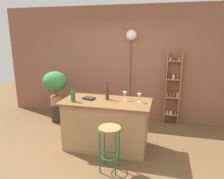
# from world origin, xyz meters

# --- Properties ---
(ground) EXTENTS (12.00, 12.00, 0.00)m
(ground) POSITION_xyz_m (0.00, 0.00, 0.00)
(ground) COLOR brown
(back_wall) EXTENTS (6.40, 0.10, 2.80)m
(back_wall) POSITION_xyz_m (0.00, 1.95, 1.40)
(back_wall) COLOR #8C5642
(back_wall) RESTS_ON ground
(kitchen_counter) EXTENTS (1.64, 0.79, 0.93)m
(kitchen_counter) POSITION_xyz_m (0.00, 0.30, 0.47)
(kitchen_counter) COLOR tan
(kitchen_counter) RESTS_ON ground
(bar_stool) EXTENTS (0.34, 0.34, 0.73)m
(bar_stool) POSITION_xyz_m (0.25, -0.39, 0.54)
(bar_stool) COLOR #196642
(bar_stool) RESTS_ON ground
(spice_shelf) EXTENTS (0.34, 0.15, 1.74)m
(spice_shelf) POSITION_xyz_m (1.22, 1.80, 0.87)
(spice_shelf) COLOR #A87F51
(spice_shelf) RESTS_ON ground
(plant_stool) EXTENTS (0.28, 0.28, 0.44)m
(plant_stool) POSITION_xyz_m (-1.52, 1.20, 0.22)
(plant_stool) COLOR #2D2823
(plant_stool) RESTS_ON ground
(potted_plant) EXTENTS (0.59, 0.53, 0.82)m
(potted_plant) POSITION_xyz_m (-1.52, 1.20, 0.99)
(potted_plant) COLOR #A86B4C
(potted_plant) RESTS_ON plant_stool
(bottle_soda_blue) EXTENTS (0.08, 0.08, 0.28)m
(bottle_soda_blue) POSITION_xyz_m (-0.56, 0.11, 1.03)
(bottle_soda_blue) COLOR #236638
(bottle_soda_blue) RESTS_ON kitchen_counter
(bottle_spirits_clear) EXTENTS (0.07, 0.07, 0.33)m
(bottle_spirits_clear) POSITION_xyz_m (0.00, 0.39, 1.05)
(bottle_spirits_clear) COLOR #5B2319
(bottle_spirits_clear) RESTS_ON kitchen_counter
(wine_glass_left) EXTENTS (0.07, 0.07, 0.16)m
(wine_glass_left) POSITION_xyz_m (0.60, 0.36, 1.04)
(wine_glass_left) COLOR silver
(wine_glass_left) RESTS_ON kitchen_counter
(wine_glass_center) EXTENTS (0.07, 0.07, 0.16)m
(wine_glass_center) POSITION_xyz_m (0.33, 0.42, 1.04)
(wine_glass_center) COLOR silver
(wine_glass_center) RESTS_ON kitchen_counter
(cookbook) EXTENTS (0.25, 0.21, 0.03)m
(cookbook) POSITION_xyz_m (-0.34, 0.32, 0.94)
(cookbook) COLOR black
(cookbook) RESTS_ON kitchen_counter
(pendant_globe_light) EXTENTS (0.26, 0.26, 2.23)m
(pendant_globe_light) POSITION_xyz_m (0.20, 1.84, 2.08)
(pendant_globe_light) COLOR black
(pendant_globe_light) RESTS_ON ground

